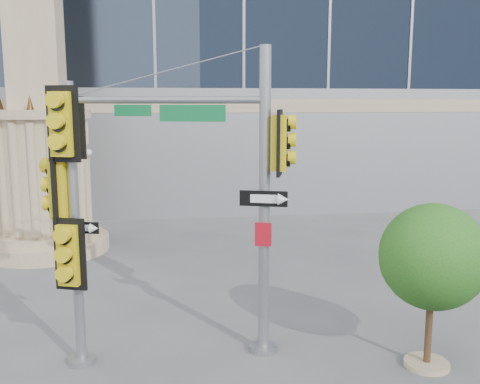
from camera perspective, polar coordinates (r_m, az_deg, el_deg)
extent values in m
plane|color=#545456|center=(12.08, 0.94, -16.66)|extent=(120.00, 120.00, 0.00)
cylinder|color=tan|center=(20.79, -19.86, -5.24)|extent=(4.40, 4.40, 0.50)
cylinder|color=tan|center=(20.70, -19.92, -4.16)|extent=(3.80, 3.80, 0.30)
cylinder|color=tan|center=(20.32, -20.26, 1.74)|extent=(3.00, 3.00, 4.00)
cylinder|color=tan|center=(20.17, -20.61, 7.80)|extent=(3.50, 3.50, 0.30)
cone|color=#472D14|center=(19.93, -16.98, 9.13)|extent=(0.24, 0.24, 0.50)
cone|color=#472D14|center=(20.48, -24.27, 8.71)|extent=(0.24, 0.24, 0.50)
cylinder|color=slate|center=(12.10, 2.50, -16.28)|extent=(0.60, 0.60, 0.13)
cylinder|color=slate|center=(11.10, 2.61, -1.39)|extent=(0.24, 0.24, 6.46)
cylinder|color=slate|center=(11.41, -8.81, 9.67)|extent=(4.35, 1.54, 0.15)
cube|color=#0C6733|center=(11.17, -5.10, 8.37)|extent=(1.34, 0.47, 0.34)
cube|color=yellow|center=(12.17, -17.48, 6.54)|extent=(0.66, 0.47, 1.35)
cube|color=yellow|center=(10.90, 4.24, 5.24)|extent=(0.47, 0.66, 1.35)
cube|color=black|center=(10.92, 2.52, -0.71)|extent=(0.95, 0.34, 0.32)
cube|color=#AA0F1C|center=(11.08, 2.49, -4.55)|extent=(0.34, 0.14, 0.50)
cylinder|color=slate|center=(12.03, -16.50, -16.82)|extent=(0.55, 0.55, 0.14)
cylinder|color=slate|center=(11.10, -17.18, -3.73)|extent=(0.21, 0.21, 5.73)
cube|color=yellow|center=(10.61, -18.34, 6.89)|extent=(0.70, 0.50, 1.43)
cube|color=yellow|center=(11.07, -18.54, 0.40)|extent=(0.50, 0.70, 1.43)
cube|color=yellow|center=(11.00, -17.66, -6.34)|extent=(0.70, 0.50, 1.43)
cube|color=black|center=(10.88, -16.55, -3.65)|extent=(0.69, 0.25, 0.23)
cylinder|color=tan|center=(12.10, 19.28, -16.90)|extent=(0.91, 0.91, 0.10)
cylinder|color=#382314|center=(11.76, 19.51, -13.13)|extent=(0.14, 0.14, 1.82)
sphere|color=#155D1A|center=(11.30, 19.90, -6.49)|extent=(2.12, 2.12, 2.12)
sphere|color=#155D1A|center=(11.81, 21.21, -7.42)|extent=(1.31, 1.31, 1.31)
sphere|color=#155D1A|center=(11.00, 18.81, -8.23)|extent=(1.11, 1.11, 1.11)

